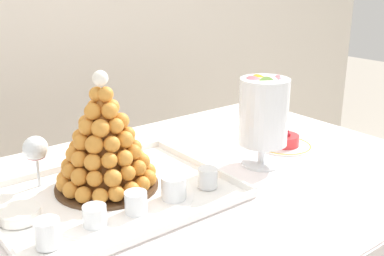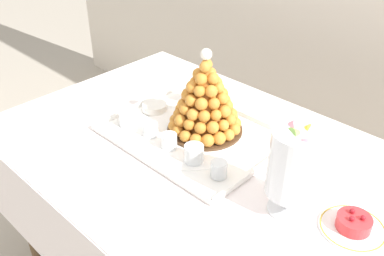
{
  "view_description": "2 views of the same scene",
  "coord_description": "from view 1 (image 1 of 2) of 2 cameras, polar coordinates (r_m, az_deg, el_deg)",
  "views": [
    {
      "loc": [
        -0.63,
        -0.91,
        1.32
      ],
      "look_at": [
        0.07,
        -0.01,
        0.94
      ],
      "focal_mm": 43.66,
      "sensor_mm": 36.0,
      "label": 1
    },
    {
      "loc": [
        0.74,
        -0.87,
        1.62
      ],
      "look_at": [
        -0.09,
        -0.02,
        0.87
      ],
      "focal_mm": 40.72,
      "sensor_mm": 36.0,
      "label": 2
    }
  ],
  "objects": [
    {
      "name": "dessert_cup_right",
      "position": [
        1.2,
        1.93,
        -6.18
      ],
      "size": [
        0.05,
        0.05,
        0.05
      ],
      "color": "silver",
      "rests_on": "serving_tray"
    },
    {
      "name": "wine_glass",
      "position": [
        1.25,
        -18.55,
        -2.67
      ],
      "size": [
        0.06,
        0.06,
        0.14
      ],
      "color": "silver",
      "rests_on": "buffet_table"
    },
    {
      "name": "fruit_tart_plate",
      "position": [
        1.52,
        11.23,
        -1.78
      ],
      "size": [
        0.17,
        0.17,
        0.05
      ],
      "color": "white",
      "rests_on": "buffet_table"
    },
    {
      "name": "dessert_cup_mid_right",
      "position": [
        1.14,
        -2.23,
        -7.38
      ],
      "size": [
        0.06,
        0.06,
        0.06
      ],
      "color": "silver",
      "rests_on": "serving_tray"
    },
    {
      "name": "dessert_cup_mid_left",
      "position": [
        1.06,
        -11.79,
        -10.51
      ],
      "size": [
        0.05,
        0.05,
        0.05
      ],
      "color": "silver",
      "rests_on": "serving_tray"
    },
    {
      "name": "dessert_cup_left",
      "position": [
        1.0,
        -17.24,
        -12.27
      ],
      "size": [
        0.05,
        0.05,
        0.06
      ],
      "color": "silver",
      "rests_on": "serving_tray"
    },
    {
      "name": "serving_tray",
      "position": [
        1.19,
        -9.62,
        -8.17
      ],
      "size": [
        0.58,
        0.45,
        0.02
      ],
      "color": "white",
      "rests_on": "buffet_table"
    },
    {
      "name": "croquembouche",
      "position": [
        1.19,
        -10.64,
        -1.94
      ],
      "size": [
        0.26,
        0.26,
        0.3
      ],
      "color": "#4C331E",
      "rests_on": "serving_tray"
    },
    {
      "name": "dessert_cup_centre",
      "position": [
        1.09,
        -6.87,
        -9.09
      ],
      "size": [
        0.05,
        0.05,
        0.05
      ],
      "color": "silver",
      "rests_on": "serving_tray"
    },
    {
      "name": "creme_brulee_ramekin",
      "position": [
        1.13,
        -20.34,
        -9.78
      ],
      "size": [
        0.09,
        0.09,
        0.03
      ],
      "color": "white",
      "rests_on": "serving_tray"
    },
    {
      "name": "macaron_goblet",
      "position": [
        1.33,
        8.74,
        1.86
      ],
      "size": [
        0.14,
        0.14,
        0.27
      ],
      "color": "white",
      "rests_on": "buffet_table"
    },
    {
      "name": "buffet_table",
      "position": [
        1.27,
        -2.77,
        -11.47
      ],
      "size": [
        1.57,
        0.97,
        0.78
      ],
      "color": "brown",
      "rests_on": "ground_plane"
    }
  ]
}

